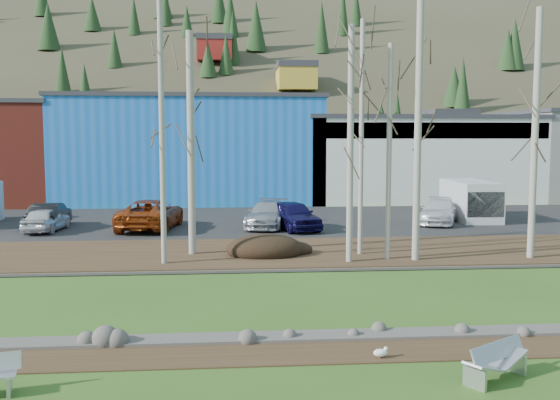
{
  "coord_description": "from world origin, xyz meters",
  "views": [
    {
      "loc": [
        -3.11,
        -12.03,
        5.0
      ],
      "look_at": [
        -1.02,
        13.25,
        2.5
      ],
      "focal_mm": 40.0,
      "sensor_mm": 36.0,
      "label": 1
    }
  ],
  "objects": [
    {
      "name": "river",
      "position": [
        0.0,
        7.2,
        0.0
      ],
      "size": [
        80.0,
        8.0,
        0.9
      ],
      "primitive_type": null,
      "color": "black",
      "rests_on": "ground"
    },
    {
      "name": "car_4",
      "position": [
        0.33,
        20.98,
        0.91
      ],
      "size": [
        3.07,
        4.85,
        1.54
      ],
      "primitive_type": "imported",
      "rotation": [
        0.0,
        0.0,
        0.3
      ],
      "color": "#120F43",
      "rests_on": "parking_lot"
    },
    {
      "name": "car_2",
      "position": [
        -7.32,
        21.79,
        0.94
      ],
      "size": [
        3.4,
        6.07,
        1.6
      ],
      "primitive_type": "imported",
      "rotation": [
        0.0,
        0.0,
        3.01
      ],
      "color": "#9F4013",
      "rests_on": "parking_lot"
    },
    {
      "name": "near_bank_rocks",
      "position": [
        0.0,
        3.1,
        0.0
      ],
      "size": [
        80.0,
        0.8,
        0.5
      ],
      "primitive_type": null,
      "color": "#47423D",
      "rests_on": "ground"
    },
    {
      "name": "birch_2",
      "position": [
        1.63,
        12.04,
        4.76
      ],
      "size": [
        0.25,
        0.25,
        9.21
      ],
      "color": "beige",
      "rests_on": "far_bank"
    },
    {
      "name": "dirt_mound",
      "position": [
        -1.62,
        13.73,
        0.47
      ],
      "size": [
        3.27,
        2.31,
        0.64
      ],
      "primitive_type": "ellipsoid",
      "color": "black",
      "rests_on": "far_bank"
    },
    {
      "name": "ground",
      "position": [
        0.0,
        0.0,
        0.0
      ],
      "size": [
        200.0,
        200.0,
        0.0
      ],
      "primitive_type": "plane",
      "color": "#31541A",
      "rests_on": "ground"
    },
    {
      "name": "building_blue",
      "position": [
        -6.0,
        39.0,
        4.16
      ],
      "size": [
        20.4,
        12.24,
        8.3
      ],
      "color": "blue",
      "rests_on": "ground"
    },
    {
      "name": "building_white",
      "position": [
        12.0,
        38.98,
        3.41
      ],
      "size": [
        18.36,
        12.24,
        6.8
      ],
      "color": "silver",
      "rests_on": "ground"
    },
    {
      "name": "seagull",
      "position": [
        0.31,
        1.5,
        0.16
      ],
      "size": [
        0.39,
        0.18,
        0.28
      ],
      "rotation": [
        0.0,
        0.0,
        0.22
      ],
      "color": "gold",
      "rests_on": "ground"
    },
    {
      "name": "parking_lot",
      "position": [
        0.0,
        25.0,
        0.07
      ],
      "size": [
        80.0,
        14.0,
        0.14
      ],
      "primitive_type": "cube",
      "color": "black",
      "rests_on": "ground"
    },
    {
      "name": "bench_damaged",
      "position": [
        2.41,
        0.13,
        0.38
      ],
      "size": [
        1.72,
        1.37,
        0.75
      ],
      "rotation": [
        0.0,
        0.0,
        0.57
      ],
      "color": "#BABDBF",
      "rests_on": "ground"
    },
    {
      "name": "car_0",
      "position": [
        -12.69,
        21.33,
        0.79
      ],
      "size": [
        1.86,
        3.91,
        1.29
      ],
      "primitive_type": "imported",
      "rotation": [
        0.0,
        0.0,
        3.05
      ],
      "color": "silver",
      "rests_on": "parking_lot"
    },
    {
      "name": "car_1",
      "position": [
        -12.86,
        22.58,
        0.84
      ],
      "size": [
        1.59,
        4.29,
        1.4
      ],
      "primitive_type": "imported",
      "rotation": [
        0.0,
        0.0,
        3.17
      ],
      "color": "black",
      "rests_on": "parking_lot"
    },
    {
      "name": "birch_6",
      "position": [
        9.2,
        12.24,
        5.17
      ],
      "size": [
        0.27,
        0.27,
        10.03
      ],
      "color": "beige",
      "rests_on": "far_bank"
    },
    {
      "name": "dirt_strip",
      "position": [
        0.0,
        2.1,
        0.01
      ],
      "size": [
        80.0,
        1.8,
        0.03
      ],
      "primitive_type": "cube",
      "color": "#382616",
      "rests_on": "ground"
    },
    {
      "name": "birch_5",
      "position": [
        4.36,
        12.18,
        5.3
      ],
      "size": [
        0.28,
        0.28,
        10.3
      ],
      "color": "beige",
      "rests_on": "far_bank"
    },
    {
      "name": "car_3",
      "position": [
        -0.98,
        22.03,
        0.85
      ],
      "size": [
        3.04,
        5.2,
        1.42
      ],
      "primitive_type": "imported",
      "rotation": [
        0.0,
        0.0,
        -0.23
      ],
      "color": "#9FA3A7",
      "rests_on": "parking_lot"
    },
    {
      "name": "hillside",
      "position": [
        0.0,
        84.0,
        17.5
      ],
      "size": [
        160.0,
        72.0,
        35.0
      ],
      "primitive_type": null,
      "color": "#312F1F",
      "rests_on": "ground"
    },
    {
      "name": "birch_3",
      "position": [
        2.41,
        13.65,
        5.02
      ],
      "size": [
        0.2,
        0.2,
        9.73
      ],
      "color": "beige",
      "rests_on": "far_bank"
    },
    {
      "name": "far_bank_rocks",
      "position": [
        0.0,
        11.3,
        0.0
      ],
      "size": [
        80.0,
        0.8,
        0.46
      ],
      "primitive_type": null,
      "color": "#47423D",
      "rests_on": "ground"
    },
    {
      "name": "birch_1",
      "position": [
        -5.65,
        12.31,
        5.75
      ],
      "size": [
        0.21,
        0.21,
        11.21
      ],
      "color": "beige",
      "rests_on": "far_bank"
    },
    {
      "name": "far_bank",
      "position": [
        0.0,
        14.5,
        0.07
      ],
      "size": [
        80.0,
        7.0,
        0.15
      ],
      "primitive_type": "cube",
      "color": "#382616",
      "rests_on": "ground"
    },
    {
      "name": "van_white",
      "position": [
        11.42,
        24.12,
        1.3
      ],
      "size": [
        2.45,
        5.41,
        2.33
      ],
      "rotation": [
        0.0,
        0.0,
        -0.05
      ],
      "color": "white",
      "rests_on": "parking_lot"
    },
    {
      "name": "birch_0",
      "position": [
        -4.66,
        14.25,
        4.78
      ],
      "size": [
        0.31,
        0.31,
        9.27
      ],
      "color": "beige",
      "rests_on": "far_bank"
    },
    {
      "name": "birch_4",
      "position": [
        3.29,
        12.47,
        4.45
      ],
      "size": [
        0.21,
        0.21,
        8.59
      ],
      "color": "beige",
      "rests_on": "far_bank"
    },
    {
      "name": "car_5",
      "position": [
        8.95,
        22.75,
        0.83
      ],
      "size": [
        3.75,
        5.14,
        1.38
      ],
      "primitive_type": "imported",
      "rotation": [
        0.0,
        0.0,
        -0.43
      ],
      "color": "white",
      "rests_on": "parking_lot"
    }
  ]
}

